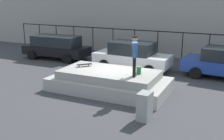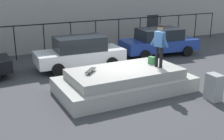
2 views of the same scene
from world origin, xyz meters
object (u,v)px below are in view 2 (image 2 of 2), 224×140
Objects in this scene: skateboarder at (160,43)px; car_white_sedan_mid at (80,52)px; backpack at (152,60)px; utility_box at (214,87)px; car_blue_sedan_far at (159,41)px; skateboard at (91,70)px.

skateboarder reaches higher than car_white_sedan_mid.
backpack reaches higher than utility_box.
skateboarder is 0.36× the size of car_blue_sedan_far.
skateboard is at bearing 168.62° from skateboarder.
utility_box is (1.16, -2.54, -0.61)m from backpack.
car_blue_sedan_far is at bearing 33.89° from skateboard.
car_white_sedan_mid is 0.96× the size of car_blue_sedan_far.
utility_box is at bearing -109.14° from car_blue_sedan_far.
skateboarder is 6.20m from car_blue_sedan_far.
skateboarder is at bearing -126.15° from car_blue_sedan_far.
utility_box is at bearing -32.57° from skateboard.
car_blue_sedan_far is 4.66× the size of utility_box.
skateboarder is 3.07m from skateboard.
car_blue_sedan_far is (6.46, 4.34, -0.22)m from skateboard.
car_blue_sedan_far is at bearing -61.85° from backpack.
backpack is at bearing 118.01° from utility_box.
car_white_sedan_mid is at bearing 112.24° from skateboarder.
skateboarder reaches higher than backpack.
skateboard is 2.12× the size of backpack.
car_white_sedan_mid is at bearing 75.08° from skateboard.
utility_box is at bearing -59.50° from skateboarder.
utility_box is (1.19, -2.01, -1.47)m from skateboarder.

